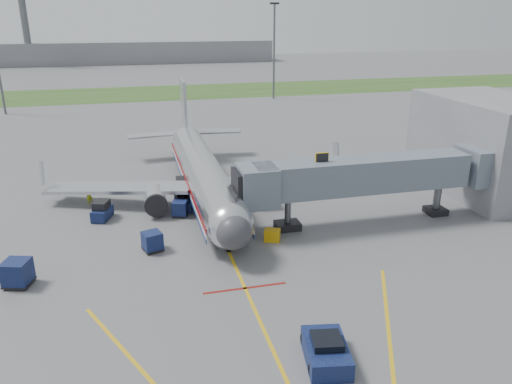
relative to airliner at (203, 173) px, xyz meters
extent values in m
plane|color=#565659|center=(0.00, -15.25, -2.65)|extent=(400.00, 400.00, 0.00)
cube|color=#2D4C1E|center=(0.00, 74.75, -2.64)|extent=(300.00, 25.00, 0.01)
cube|color=gold|center=(0.00, -17.25, -2.64)|extent=(0.25, 50.00, 0.01)
cube|color=maroon|center=(0.00, -19.25, -2.64)|extent=(6.00, 0.25, 0.01)
cube|color=gold|center=(6.00, -29.25, -2.64)|extent=(9.52, 20.04, 0.01)
cylinder|color=silver|center=(0.00, -0.25, 0.05)|extent=(3.80, 28.00, 3.80)
sphere|color=silver|center=(0.00, -14.25, 0.05)|extent=(3.80, 3.80, 3.80)
sphere|color=#38383D|center=(0.00, -15.55, 0.05)|extent=(2.74, 2.74, 2.74)
cube|color=black|center=(0.00, -14.65, 0.60)|extent=(2.20, 1.20, 0.55)
cone|color=silver|center=(0.00, 16.25, 0.05)|extent=(3.80, 5.00, 3.80)
cube|color=#B7BAC1|center=(0.00, 15.75, 4.05)|extent=(0.35, 4.20, 7.00)
cube|color=#B7BAC1|center=(-8.50, -0.25, -0.85)|extent=(15.10, 8.59, 1.13)
cube|color=#B7BAC1|center=(8.50, -0.25, -0.85)|extent=(15.10, 8.59, 1.13)
cylinder|color=silver|center=(-5.20, -3.25, -1.30)|extent=(2.10, 3.60, 2.10)
cylinder|color=silver|center=(5.20, -3.25, -1.30)|extent=(2.10, 3.60, 2.10)
cube|color=maroon|center=(1.92, -0.25, -0.30)|extent=(0.05, 28.00, 0.45)
cube|color=navy|center=(1.92, -0.25, -1.20)|extent=(0.05, 28.00, 0.35)
cylinder|color=black|center=(0.00, -13.25, -2.35)|extent=(0.28, 0.70, 0.70)
cylinder|color=black|center=(-2.60, 0.25, -2.20)|extent=(0.50, 1.00, 1.00)
cylinder|color=black|center=(2.60, 0.25, -2.20)|extent=(0.50, 1.00, 1.00)
cube|color=slate|center=(13.00, -10.25, 1.95)|extent=(20.00, 3.00, 3.00)
cube|color=slate|center=(3.20, -10.25, 1.75)|extent=(3.20, 3.60, 3.40)
cube|color=black|center=(2.00, -10.25, 1.75)|extent=(1.60, 3.00, 2.80)
cube|color=#C6920B|center=(9.00, -10.25, 3.75)|extent=(1.20, 0.15, 1.00)
cylinder|color=#595B60|center=(6.00, -10.25, -1.10)|extent=(0.56, 0.56, 3.10)
cube|color=black|center=(6.00, -10.25, -2.30)|extent=(2.20, 1.60, 0.70)
cylinder|color=#595B60|center=(21.00, -10.25, -1.10)|extent=(0.70, 0.70, 3.10)
cube|color=black|center=(21.00, -10.25, -2.35)|extent=(1.80, 1.80, 0.60)
cube|color=slate|center=(25.00, -10.25, 1.95)|extent=(3.00, 4.00, 3.40)
cube|color=slate|center=(30.00, -5.25, 2.35)|extent=(10.00, 16.00, 10.00)
cylinder|color=#595B60|center=(25.00, 59.75, 7.35)|extent=(0.44, 0.44, 20.00)
cube|color=black|center=(25.00, 59.75, 17.55)|extent=(2.00, 0.40, 0.40)
cube|color=slate|center=(-10.00, 154.75, 1.35)|extent=(120.00, 14.00, 8.00)
cylinder|color=#595B60|center=(-40.00, 149.75, 11.35)|extent=(2.40, 2.40, 28.00)
cube|color=#0E0E3D|center=(2.59, -27.98, -2.08)|extent=(2.89, 4.06, 1.14)
cube|color=black|center=(2.59, -27.98, -1.35)|extent=(1.92, 1.92, 0.52)
cylinder|color=black|center=(1.43, -29.14, -2.23)|extent=(0.37, 0.85, 0.83)
cylinder|color=black|center=(3.27, -29.47, -2.23)|extent=(0.37, 0.85, 0.83)
cylinder|color=black|center=(1.90, -26.50, -2.23)|extent=(0.37, 0.85, 0.83)
cylinder|color=black|center=(3.74, -26.82, -2.23)|extent=(0.37, 0.85, 0.83)
cube|color=#0E0E3D|center=(-10.17, -3.67, -2.08)|extent=(2.10, 2.86, 1.03)
cube|color=black|center=(-10.17, -3.67, -1.21)|extent=(1.70, 1.95, 0.72)
cylinder|color=black|center=(-10.95, -4.38, -2.39)|extent=(0.38, 0.56, 0.51)
cylinder|color=black|center=(-9.98, -4.71, -2.39)|extent=(0.38, 0.56, 0.51)
cylinder|color=black|center=(-10.35, -2.63, -2.39)|extent=(0.38, 0.56, 0.51)
cylinder|color=black|center=(-9.38, -2.97, -2.39)|extent=(0.38, 0.56, 0.51)
cube|color=#0E0E3D|center=(-5.96, -11.60, -1.76)|extent=(1.80, 1.80, 1.44)
cube|color=black|center=(-5.96, -11.60, -2.48)|extent=(1.86, 1.86, 0.11)
cylinder|color=black|center=(-6.33, -12.30, -2.52)|extent=(0.27, 0.31, 0.26)
cylinder|color=black|center=(-5.27, -11.97, -2.52)|extent=(0.27, 0.31, 0.26)
cylinder|color=black|center=(-6.66, -11.23, -2.52)|extent=(0.27, 0.31, 0.26)
cylinder|color=black|center=(-5.60, -10.90, -2.52)|extent=(0.27, 0.31, 0.26)
cube|color=#0E0E3D|center=(-15.53, -14.86, -1.59)|extent=(2.14, 2.14, 1.72)
cube|color=black|center=(-15.53, -14.86, -2.45)|extent=(2.21, 2.21, 0.13)
cylinder|color=black|center=(-16.36, -15.30, -2.49)|extent=(0.32, 0.37, 0.31)
cylinder|color=black|center=(-15.09, -15.69, -2.49)|extent=(0.32, 0.37, 0.31)
cylinder|color=black|center=(-15.97, -14.03, -2.49)|extent=(0.32, 0.37, 0.31)
cylinder|color=black|center=(-14.70, -14.42, -2.49)|extent=(0.32, 0.37, 0.31)
cube|color=#0E0E3D|center=(-3.00, -4.76, -1.83)|extent=(1.68, 1.68, 1.34)
cube|color=black|center=(-3.00, -4.76, -2.49)|extent=(1.73, 1.73, 0.10)
cylinder|color=black|center=(-3.65, -5.10, -2.52)|extent=(0.25, 0.29, 0.24)
cylinder|color=black|center=(-2.66, -5.41, -2.52)|extent=(0.25, 0.29, 0.24)
cylinder|color=black|center=(-3.34, -4.11, -2.52)|extent=(0.25, 0.29, 0.24)
cylinder|color=black|center=(-2.35, -4.42, -2.52)|extent=(0.25, 0.29, 0.24)
cube|color=#0E0E3D|center=(-2.50, -2.30, -2.14)|extent=(1.85, 4.13, 1.01)
cube|color=black|center=(-2.46, -1.75, -1.08)|extent=(1.33, 4.58, 1.58)
cylinder|color=black|center=(-3.17, -3.72, -2.33)|extent=(0.29, 0.64, 0.63)
cylinder|color=black|center=(-2.05, -3.80, -2.33)|extent=(0.29, 0.64, 0.63)
cylinder|color=black|center=(-2.96, -0.81, -2.33)|extent=(0.29, 0.64, 0.63)
cylinder|color=black|center=(-1.84, -0.89, -2.33)|extent=(0.29, 0.64, 0.63)
cube|color=#C6920B|center=(4.00, -12.25, -2.12)|extent=(1.55, 1.33, 1.05)
cylinder|color=black|center=(3.60, -12.07, -2.51)|extent=(0.27, 0.31, 0.26)
cylinder|color=black|center=(4.40, -12.43, -2.51)|extent=(0.27, 0.31, 0.26)
imported|color=#BCCC18|center=(-11.54, 0.70, -1.79)|extent=(0.73, 0.62, 1.71)
camera|label=1|loc=(-6.85, -49.28, 15.67)|focal=35.00mm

